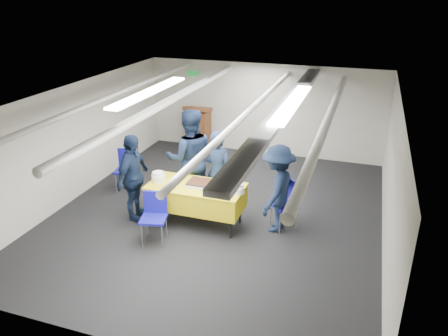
{
  "coord_description": "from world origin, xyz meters",
  "views": [
    {
      "loc": [
        2.46,
        -6.98,
        4.06
      ],
      "look_at": [
        0.19,
        -0.2,
        1.05
      ],
      "focal_mm": 35.0,
      "sensor_mm": 36.0,
      "label": 1
    }
  ],
  "objects": [
    {
      "name": "sailor_c",
      "position": [
        -1.4,
        -0.66,
        0.82
      ],
      "size": [
        0.42,
        0.97,
        1.64
      ],
      "primitive_type": "imported",
      "rotation": [
        0.0,
        0.0,
        1.55
      ],
      "color": "black",
      "rests_on": "ground"
    },
    {
      "name": "sailor_a",
      "position": [
        -0.03,
        0.07,
        0.82
      ],
      "size": [
        0.64,
        0.46,
        1.65
      ],
      "primitive_type": "imported",
      "rotation": [
        0.0,
        0.0,
        3.02
      ],
      "color": "black",
      "rests_on": "ground"
    },
    {
      "name": "sheet_cake",
      "position": [
        -0.14,
        -0.47,
        0.81
      ],
      "size": [
        0.5,
        0.39,
        0.09
      ],
      "color": "white",
      "rests_on": "serving_table"
    },
    {
      "name": "chair_right",
      "position": [
        1.36,
        -0.05,
        0.53
      ],
      "size": [
        0.59,
        0.59,
        0.87
      ],
      "color": "gray",
      "rests_on": "ground"
    },
    {
      "name": "plate_stack_left",
      "position": [
        -0.95,
        -0.54,
        0.85
      ],
      "size": [
        0.24,
        0.24,
        0.18
      ],
      "color": "white",
      "rests_on": "serving_table"
    },
    {
      "name": "chair_near",
      "position": [
        -0.71,
        -1.22,
        0.53
      ],
      "size": [
        0.51,
        0.51,
        0.87
      ],
      "color": "gray",
      "rests_on": "ground"
    },
    {
      "name": "sailor_b",
      "position": [
        -0.64,
        0.21,
        0.98
      ],
      "size": [
        1.17,
        1.07,
        1.95
      ],
      "primitive_type": "imported",
      "rotation": [
        0.0,
        0.0,
        3.57
      ],
      "color": "black",
      "rests_on": "ground"
    },
    {
      "name": "sailor_d",
      "position": [
        1.17,
        -0.22,
        0.79
      ],
      "size": [
        0.71,
        1.09,
        1.59
      ],
      "primitive_type": "imported",
      "rotation": [
        0.0,
        0.0,
        -1.69
      ],
      "color": "black",
      "rests_on": "ground"
    },
    {
      "name": "podium",
      "position": [
        -1.6,
        3.05,
        0.61
      ],
      "size": [
        0.62,
        0.53,
        1.25
      ],
      "color": "brown",
      "rests_on": "ground"
    },
    {
      "name": "plate_stack_right",
      "position": [
        0.56,
        -0.54,
        0.85
      ],
      "size": [
        0.22,
        0.22,
        0.17
      ],
      "color": "white",
      "rests_on": "serving_table"
    },
    {
      "name": "chair_left",
      "position": [
        -2.21,
        0.45,
        0.53
      ],
      "size": [
        0.5,
        0.5,
        0.87
      ],
      "color": "gray",
      "rests_on": "ground"
    },
    {
      "name": "room_shell",
      "position": [
        0.09,
        0.41,
        1.81
      ],
      "size": [
        6.0,
        7.0,
        2.3
      ],
      "color": "beige",
      "rests_on": "ground"
    },
    {
      "name": "serving_table",
      "position": [
        -0.24,
        -0.49,
        0.56
      ],
      "size": [
        1.72,
        0.82,
        0.77
      ],
      "color": "black",
      "rests_on": "ground"
    },
    {
      "name": "ground",
      "position": [
        0.0,
        0.0,
        0.0
      ],
      "size": [
        7.0,
        7.0,
        0.0
      ],
      "primitive_type": "plane",
      "color": "black",
      "rests_on": "ground"
    }
  ]
}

